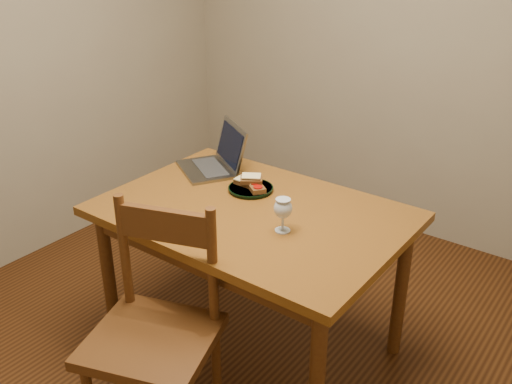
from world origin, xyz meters
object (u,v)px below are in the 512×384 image
Objects in this scene: table at (252,227)px; laptop at (217,158)px; chair at (154,323)px; plate at (251,189)px; milk_glass at (283,215)px.

laptop is at bearing 148.24° from table.
table is at bearing -0.54° from laptop.
chair is 1.37× the size of laptop.
plate is at bearing 11.16° from laptop.
laptop is (-0.63, 0.34, -0.01)m from milk_glass.
table is 6.18× the size of plate.
table is 3.13× the size of laptop.
laptop reaches higher than chair.
chair reaches higher than table.
laptop reaches higher than milk_glass.
chair is 2.71× the size of plate.
table is at bearing 71.68° from chair.
chair is at bearing -80.23° from plate.
laptop is (-0.41, 0.26, 0.15)m from table.
laptop is (-0.42, 0.88, 0.28)m from chair.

